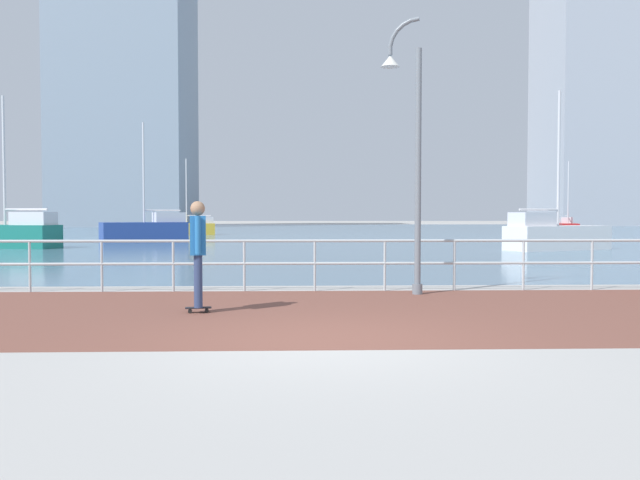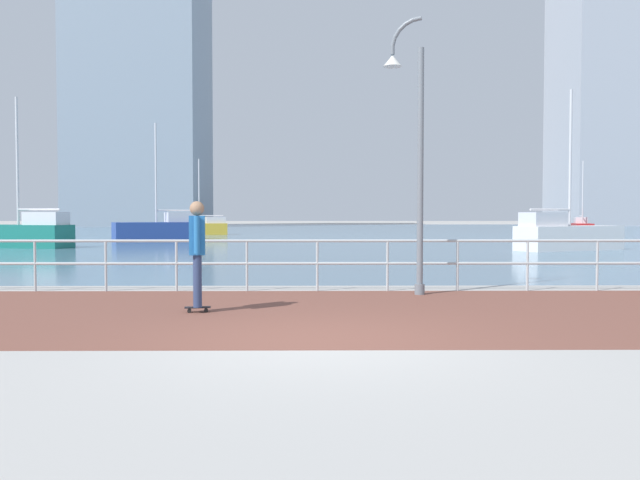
% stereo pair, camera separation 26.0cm
% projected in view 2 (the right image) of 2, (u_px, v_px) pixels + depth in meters
% --- Properties ---
extents(ground, '(220.00, 220.00, 0.00)m').
position_uv_depth(ground, '(315.00, 236.00, 47.96)').
color(ground, '#ADAAA5').
extents(brick_paving, '(28.00, 5.80, 0.01)m').
position_uv_depth(brick_paving, '(318.00, 312.00, 10.36)').
color(brick_paving, brown).
rests_on(brick_paving, ground).
extents(harbor_water, '(180.00, 88.00, 0.00)m').
position_uv_depth(harbor_water, '(314.00, 232.00, 58.22)').
color(harbor_water, slate).
rests_on(harbor_water, ground).
extents(waterfront_railing, '(25.25, 0.06, 1.03)m').
position_uv_depth(waterfront_railing, '(317.00, 255.00, 13.23)').
color(waterfront_railing, '#B2BCC1').
rests_on(waterfront_railing, ground).
extents(lamppost, '(0.79, 0.45, 5.26)m').
position_uv_depth(lamppost, '(412.00, 142.00, 12.61)').
color(lamppost, slate).
rests_on(lamppost, ground).
extents(skateboarder, '(0.41, 0.56, 1.73)m').
position_uv_depth(skateboarder, '(197.00, 246.00, 10.32)').
color(skateboarder, black).
rests_on(skateboarder, ground).
extents(sailboat_gray, '(5.04, 3.37, 6.82)m').
position_uv_depth(sailboat_gray, '(566.00, 235.00, 28.28)').
color(sailboat_gray, white).
rests_on(sailboat_gray, ground).
extents(sailboat_red, '(5.14, 3.58, 6.99)m').
position_uv_depth(sailboat_red, '(159.00, 229.00, 39.96)').
color(sailboat_red, '#284799').
rests_on(sailboat_red, ground).
extents(sailboat_teal, '(2.27, 4.16, 5.59)m').
position_uv_depth(sailboat_teal, '(582.00, 228.00, 50.52)').
color(sailboat_teal, '#B21E1E').
rests_on(sailboat_teal, ground).
extents(sailboat_white, '(5.14, 2.71, 6.91)m').
position_uv_depth(sailboat_white, '(22.00, 233.00, 30.61)').
color(sailboat_white, '#197266').
rests_on(sailboat_white, ground).
extents(sailboat_yellow, '(4.23, 2.30, 5.68)m').
position_uv_depth(sailboat_yellow, '(201.00, 228.00, 49.88)').
color(sailboat_yellow, gold).
rests_on(sailboat_yellow, ground).
extents(tower_glass, '(12.42, 13.91, 46.42)m').
position_uv_depth(tower_glass, '(606.00, 64.00, 92.15)').
color(tower_glass, '#A3A8B2').
rests_on(tower_glass, ground).
extents(tower_concrete, '(16.05, 15.86, 39.68)m').
position_uv_depth(tower_concrete, '(142.00, 80.00, 86.52)').
color(tower_concrete, '#8493A3').
rests_on(tower_concrete, ground).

